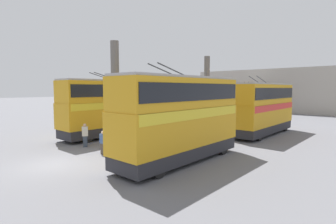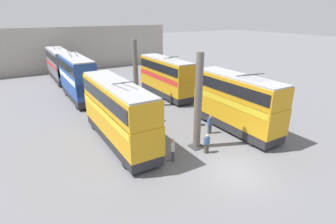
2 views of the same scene
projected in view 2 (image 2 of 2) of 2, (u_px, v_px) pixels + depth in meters
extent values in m
plane|color=slate|center=(236.00, 174.00, 17.68)|extent=(240.00, 240.00, 0.00)
cube|color=#A8A093|center=(80.00, 48.00, 49.25)|extent=(0.50, 36.00, 7.89)
cylinder|color=#605B56|center=(198.00, 102.00, 19.89)|extent=(0.57, 0.57, 7.59)
cube|color=#333338|center=(196.00, 146.00, 21.22)|extent=(1.03, 1.03, 0.08)
cylinder|color=#605B56|center=(136.00, 74.00, 29.03)|extent=(0.57, 0.57, 7.59)
cube|color=#333338|center=(137.00, 106.00, 30.36)|extent=(1.03, 1.03, 0.08)
cylinder|color=black|center=(220.00, 112.00, 27.31)|extent=(0.92, 0.30, 0.92)
cylinder|color=black|center=(204.00, 116.00, 26.30)|extent=(0.92, 0.30, 0.92)
cylinder|color=black|center=(268.00, 134.00, 22.35)|extent=(0.92, 0.30, 0.92)
cylinder|color=black|center=(251.00, 140.00, 21.33)|extent=(0.92, 0.30, 0.92)
cube|color=#28282D|center=(234.00, 123.00, 24.18)|extent=(9.02, 2.45, 0.76)
cube|color=gold|center=(236.00, 108.00, 23.65)|extent=(9.20, 2.50, 2.22)
cube|color=yellow|center=(237.00, 99.00, 23.36)|extent=(8.92, 2.54, 0.55)
cube|color=gold|center=(238.00, 87.00, 22.96)|extent=(9.11, 2.43, 1.73)
cube|color=black|center=(238.00, 86.00, 22.93)|extent=(8.83, 2.51, 0.95)
cube|color=#9E9EA3|center=(239.00, 76.00, 22.62)|extent=(9.02, 2.25, 0.14)
cube|color=black|center=(204.00, 93.00, 27.21)|extent=(0.12, 2.30, 1.42)
cylinder|color=#282828|center=(253.00, 74.00, 21.75)|extent=(2.35, 0.07, 0.65)
cylinder|color=#282828|center=(247.00, 75.00, 21.41)|extent=(2.35, 0.07, 0.65)
cylinder|color=black|center=(160.00, 86.00, 37.43)|extent=(0.91, 0.30, 0.91)
cylinder|color=black|center=(147.00, 88.00, 36.42)|extent=(0.91, 0.30, 0.91)
cylinder|color=black|center=(187.00, 98.00, 32.11)|extent=(0.91, 0.30, 0.91)
cylinder|color=black|center=(172.00, 100.00, 31.09)|extent=(0.91, 0.30, 0.91)
cube|color=#28282D|center=(166.00, 91.00, 34.12)|extent=(9.46, 2.45, 0.75)
cube|color=gold|center=(166.00, 81.00, 33.64)|extent=(9.65, 2.50, 1.94)
cube|color=red|center=(166.00, 76.00, 33.40)|extent=(9.36, 2.54, 0.55)
cube|color=gold|center=(166.00, 67.00, 32.99)|extent=(9.55, 2.43, 1.78)
cube|color=black|center=(166.00, 66.00, 32.95)|extent=(9.26, 2.51, 0.98)
cube|color=#9E9EA3|center=(166.00, 59.00, 32.65)|extent=(9.46, 2.25, 0.14)
cube|color=black|center=(149.00, 73.00, 37.39)|extent=(0.12, 2.30, 1.24)
cylinder|color=#282828|center=(173.00, 57.00, 31.72)|extent=(2.35, 0.07, 0.65)
cylinder|color=#282828|center=(168.00, 58.00, 31.38)|extent=(2.35, 0.07, 0.65)
cylinder|color=black|center=(115.00, 119.00, 25.38)|extent=(1.00, 0.30, 1.00)
cylinder|color=black|center=(94.00, 124.00, 24.36)|extent=(1.00, 0.30, 1.00)
cylinder|color=black|center=(152.00, 153.00, 19.25)|extent=(1.00, 0.30, 1.00)
cylinder|color=black|center=(125.00, 161.00, 18.23)|extent=(1.00, 0.30, 1.00)
cube|color=#28282D|center=(120.00, 136.00, 21.67)|extent=(10.44, 2.45, 0.78)
cube|color=gold|center=(119.00, 119.00, 21.15)|extent=(10.65, 2.50, 2.14)
cube|color=yellow|center=(118.00, 110.00, 20.87)|extent=(10.33, 2.54, 0.55)
cube|color=gold|center=(117.00, 96.00, 20.45)|extent=(10.54, 2.43, 1.82)
cube|color=black|center=(117.00, 95.00, 20.42)|extent=(10.22, 2.51, 1.00)
cube|color=#9E9EA3|center=(116.00, 84.00, 20.10)|extent=(10.44, 2.25, 0.14)
cube|color=black|center=(99.00, 100.00, 25.29)|extent=(0.12, 2.30, 1.37)
cylinder|color=#282828|center=(127.00, 82.00, 19.08)|extent=(2.35, 0.07, 0.65)
cylinder|color=#282828|center=(118.00, 83.00, 18.74)|extent=(2.35, 0.07, 0.65)
cylinder|color=black|center=(96.00, 101.00, 30.53)|extent=(1.09, 0.30, 1.09)
cylinder|color=black|center=(77.00, 104.00, 29.52)|extent=(1.09, 0.30, 1.09)
cylinder|color=black|center=(82.00, 89.00, 35.35)|extent=(1.09, 0.30, 1.09)
cylinder|color=black|center=(66.00, 91.00, 34.34)|extent=(1.09, 0.30, 1.09)
cube|color=#28282D|center=(80.00, 95.00, 32.46)|extent=(8.84, 2.45, 0.80)
cube|color=#234793|center=(78.00, 83.00, 31.93)|extent=(9.02, 2.50, 2.20)
cube|color=white|center=(77.00, 76.00, 31.64)|extent=(8.75, 2.54, 0.55)
cube|color=#234793|center=(76.00, 66.00, 31.21)|extent=(8.93, 2.43, 1.89)
cube|color=black|center=(76.00, 65.00, 31.18)|extent=(8.66, 2.51, 1.04)
cube|color=#9E9EA3|center=(75.00, 58.00, 30.85)|extent=(8.84, 2.25, 0.14)
cube|color=black|center=(88.00, 90.00, 28.29)|extent=(0.12, 2.30, 1.41)
cylinder|color=#282828|center=(75.00, 53.00, 31.80)|extent=(2.35, 0.07, 0.65)
cylinder|color=#282828|center=(69.00, 54.00, 31.46)|extent=(2.35, 0.07, 0.65)
cylinder|color=black|center=(73.00, 81.00, 39.67)|extent=(0.95, 0.30, 0.95)
cylinder|color=black|center=(59.00, 83.00, 38.66)|extent=(0.95, 0.30, 0.95)
cylinder|color=black|center=(64.00, 73.00, 45.24)|extent=(0.95, 0.30, 0.95)
cylinder|color=black|center=(51.00, 74.00, 44.23)|extent=(0.95, 0.30, 0.95)
cube|color=#28282D|center=(62.00, 76.00, 41.97)|extent=(9.75, 2.45, 0.76)
cube|color=slate|center=(60.00, 68.00, 41.49)|extent=(9.95, 2.50, 1.95)
cube|color=red|center=(60.00, 64.00, 41.24)|extent=(9.65, 2.54, 0.55)
cube|color=slate|center=(59.00, 56.00, 40.83)|extent=(9.85, 2.43, 1.77)
cube|color=black|center=(58.00, 56.00, 40.80)|extent=(9.56, 2.51, 0.98)
cube|color=#9E9EA3|center=(58.00, 50.00, 40.49)|extent=(9.75, 2.25, 0.14)
cube|color=black|center=(67.00, 72.00, 37.48)|extent=(0.12, 2.30, 1.25)
cylinder|color=#282828|center=(58.00, 47.00, 41.53)|extent=(2.35, 0.07, 0.65)
cylinder|color=#282828|center=(54.00, 47.00, 41.19)|extent=(2.35, 0.07, 0.65)
cube|color=#384251|center=(173.00, 155.00, 19.14)|extent=(0.36, 0.34, 0.82)
cube|color=beige|center=(173.00, 146.00, 18.86)|extent=(0.48, 0.44, 0.71)
sphere|color=tan|center=(173.00, 140.00, 18.70)|extent=(0.23, 0.23, 0.23)
cube|color=#473D33|center=(206.00, 149.00, 20.21)|extent=(0.21, 0.31, 0.73)
cube|color=#3D5684|center=(207.00, 141.00, 19.97)|extent=(0.25, 0.43, 0.63)
sphere|color=beige|center=(207.00, 136.00, 19.83)|extent=(0.21, 0.21, 0.21)
cube|color=#384251|center=(210.00, 129.00, 23.52)|extent=(0.22, 0.31, 0.79)
cube|color=#3D5684|center=(210.00, 122.00, 23.26)|extent=(0.27, 0.43, 0.68)
sphere|color=#A37A5B|center=(210.00, 117.00, 23.10)|extent=(0.22, 0.22, 0.22)
cube|color=#2D2D33|center=(155.00, 118.00, 26.09)|extent=(0.31, 0.22, 0.82)
cube|color=#4C7051|center=(155.00, 110.00, 25.82)|extent=(0.43, 0.26, 0.71)
sphere|color=tan|center=(155.00, 106.00, 25.65)|extent=(0.23, 0.23, 0.23)
cylinder|color=#424C56|center=(197.00, 121.00, 25.18)|extent=(0.55, 0.55, 0.89)
cylinder|color=#424C56|center=(197.00, 121.00, 25.18)|extent=(0.57, 0.57, 0.04)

